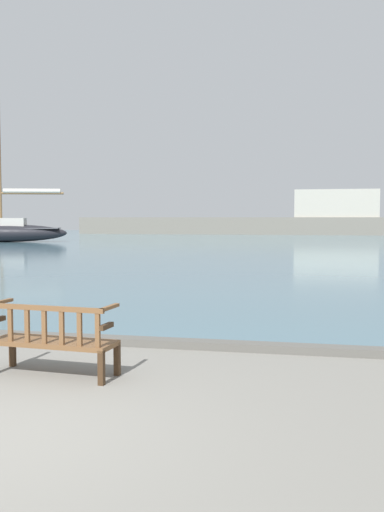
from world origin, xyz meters
TOP-DOWN VIEW (x-y plane):
  - harbor_water at (0.00, 44.00)m, footprint 100.00×80.00m
  - quay_edge_kerb at (0.00, 3.85)m, footprint 40.00×0.30m
  - park_bench at (-0.26, 1.98)m, footprint 1.64×0.66m
  - sailboat_nearest_port at (-21.24, 37.44)m, footprint 10.22×4.99m
  - far_breakwater at (1.33, 63.11)m, footprint 50.41×2.40m

SIDE VIEW (x-z plane):
  - harbor_water at x=0.00m, z-range 0.00..0.08m
  - quay_edge_kerb at x=0.00m, z-range 0.00..0.12m
  - park_bench at x=-0.26m, z-range 0.01..0.93m
  - sailboat_nearest_port at x=-21.24m, z-range -6.08..8.17m
  - far_breakwater at x=1.33m, z-range -1.64..4.85m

